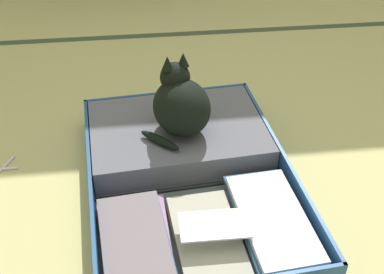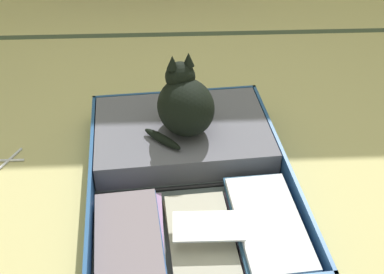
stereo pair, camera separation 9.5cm
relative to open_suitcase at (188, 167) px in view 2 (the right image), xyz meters
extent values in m
plane|color=tan|center=(0.11, -0.06, -0.05)|extent=(10.00, 10.00, 0.00)
cube|color=#3C4934|center=(0.11, 1.21, -0.05)|extent=(4.80, 0.05, 0.00)
cube|color=#224C85|center=(0.02, -0.32, -0.04)|extent=(0.72, 0.55, 0.01)
cube|color=#224C85|center=(-0.31, -0.35, 0.01)|extent=(0.05, 0.49, 0.11)
cube|color=#224C85|center=(0.36, -0.29, 0.01)|extent=(0.05, 0.49, 0.11)
cube|color=#485252|center=(0.02, -0.32, -0.03)|extent=(0.69, 0.52, 0.01)
cube|color=#224C85|center=(-0.02, 0.17, -0.04)|extent=(0.72, 0.55, 0.01)
cube|color=#224C85|center=(-0.04, 0.41, 0.01)|extent=(0.68, 0.07, 0.11)
cube|color=#224C85|center=(-0.35, 0.15, 0.01)|extent=(0.05, 0.49, 0.11)
cube|color=#224C85|center=(0.32, 0.20, 0.01)|extent=(0.05, 0.49, 0.11)
cube|color=#485252|center=(-0.02, 0.17, -0.03)|extent=(0.69, 0.52, 0.01)
cylinder|color=black|center=(0.00, -0.07, -0.03)|extent=(0.66, 0.07, 0.02)
cube|color=gray|center=(-0.20, -0.34, -0.02)|extent=(0.24, 0.42, 0.02)
cube|color=#A076A3|center=(-0.19, -0.33, 0.00)|extent=(0.21, 0.39, 0.01)
cube|color=#2D4C7C|center=(-0.19, -0.33, 0.01)|extent=(0.23, 0.38, 0.01)
cube|color=slate|center=(-0.20, -0.33, 0.02)|extent=(0.23, 0.38, 0.02)
cube|color=#7A765A|center=(0.03, -0.33, -0.02)|extent=(0.24, 0.39, 0.02)
cube|color=#AAA593|center=(0.03, -0.33, 0.00)|extent=(0.22, 0.38, 0.02)
cube|color=gray|center=(0.23, -0.30, -0.02)|extent=(0.22, 0.39, 0.01)
cube|color=#334C77|center=(0.24, -0.30, 0.00)|extent=(0.24, 0.40, 0.02)
cube|color=#2A4E6E|center=(0.23, -0.30, 0.01)|extent=(0.22, 0.44, 0.02)
cube|color=silver|center=(0.23, -0.31, 0.03)|extent=(0.23, 0.42, 0.02)
cube|color=white|center=(0.05, -0.34, 0.06)|extent=(0.21, 0.12, 0.01)
cube|color=slate|center=(-0.02, 0.17, 0.01)|extent=(0.68, 0.51, 0.10)
torus|color=white|center=(-0.03, 0.14, 0.06)|extent=(0.08, 0.08, 0.01)
cylinder|color=black|center=(-0.22, 0.39, 0.01)|extent=(0.02, 0.02, 0.10)
cylinder|color=black|center=(0.15, 0.42, 0.01)|extent=(0.02, 0.02, 0.10)
ellipsoid|color=black|center=(0.00, 0.13, 0.17)|extent=(0.27, 0.29, 0.21)
ellipsoid|color=black|center=(-0.02, 0.20, 0.12)|extent=(0.16, 0.12, 0.11)
sphere|color=black|center=(-0.02, 0.18, 0.27)|extent=(0.11, 0.11, 0.11)
cone|color=black|center=(0.01, 0.19, 0.33)|extent=(0.04, 0.04, 0.05)
cone|color=black|center=(-0.05, 0.17, 0.33)|extent=(0.04, 0.04, 0.05)
sphere|color=gold|center=(-0.02, 0.23, 0.27)|extent=(0.02, 0.02, 0.02)
sphere|color=gold|center=(-0.05, 0.22, 0.27)|extent=(0.02, 0.02, 0.02)
ellipsoid|color=black|center=(-0.09, 0.06, 0.08)|extent=(0.15, 0.15, 0.03)
camera|label=1|loc=(-0.15, -1.38, 1.16)|focal=47.39mm
camera|label=2|loc=(-0.05, -1.39, 1.16)|focal=47.39mm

